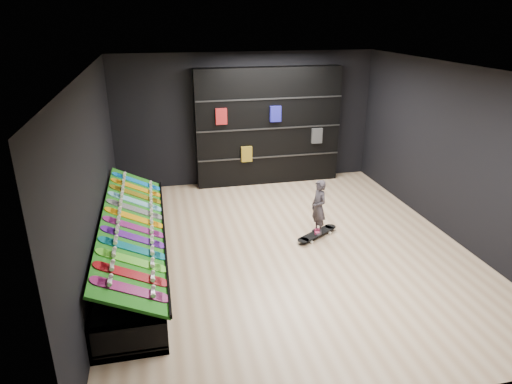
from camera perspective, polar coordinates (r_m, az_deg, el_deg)
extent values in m
cube|color=tan|center=(7.96, 3.86, -6.95)|extent=(6.00, 7.00, 0.01)
cube|color=white|center=(7.04, 4.48, 15.06)|extent=(6.00, 7.00, 0.01)
cube|color=black|center=(10.65, -1.27, 9.09)|extent=(6.00, 0.02, 3.00)
cube|color=black|center=(4.42, 17.34, -10.61)|extent=(6.00, 0.02, 3.00)
cube|color=black|center=(7.14, -19.62, 1.56)|extent=(0.02, 7.00, 3.00)
cube|color=black|center=(8.69, 23.54, 4.45)|extent=(0.02, 7.00, 3.00)
cube|color=#145C0E|center=(7.38, -15.02, -3.88)|extent=(0.92, 4.50, 0.46)
cube|color=black|center=(10.61, 1.53, 8.17)|extent=(3.35, 0.39, 2.68)
imported|color=black|center=(8.19, 7.77, -3.18)|extent=(0.19, 0.25, 0.60)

